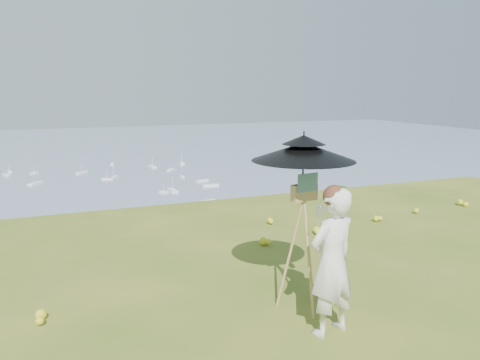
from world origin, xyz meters
name	(u,v)px	position (x,y,z in m)	size (l,w,h in m)	color
shoreline_tier	(94,317)	(0.00, 75.00, -36.00)	(170.00, 28.00, 8.00)	#6E6858
bay_water	(65,164)	(0.00, 240.00, -34.00)	(700.00, 700.00, 0.00)	#7689A8
slope_trees	(120,299)	(0.00, 35.00, -15.00)	(110.00, 50.00, 6.00)	#1B4A16
harbor_town	(92,282)	(0.00, 75.00, -29.50)	(110.00, 22.00, 5.00)	silver
moored_boats	(32,200)	(-12.50, 161.00, -33.65)	(140.00, 140.00, 0.70)	white
painter	(332,262)	(-1.70, 0.87, 0.79)	(0.57, 0.38, 1.57)	white
field_easel	(303,242)	(-1.70, 1.48, 0.81)	(0.62, 0.62, 1.62)	#AC7F48
sun_umbrella	(303,165)	(-1.71, 1.51, 1.70)	(1.16, 1.16, 0.74)	black
painter_cap	(335,191)	(-1.70, 0.87, 1.53)	(0.22, 0.27, 0.10)	#C46B6D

